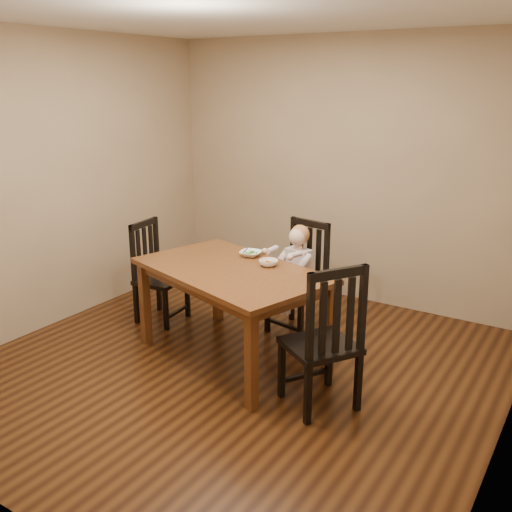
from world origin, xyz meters
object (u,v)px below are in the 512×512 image
Objects in this scene: dining_table at (231,279)px; chair_left at (157,274)px; chair_child at (300,280)px; bowl_peas at (251,254)px; toddler at (297,267)px; chair_right at (325,341)px; bowl_veg at (268,263)px.

chair_left is at bearing 165.57° from dining_table.
chair_child is 5.60× the size of bowl_peas.
toddler is (0.20, 0.75, -0.07)m from dining_table.
bowl_peas is at bearing 97.65° from dining_table.
chair_left is 1.37m from toddler.
bowl_peas is at bearing 90.07° from chair_right.
chair_left is 1.08m from bowl_peas.
chair_left reaches higher than toddler.
chair_child is 0.66m from bowl_veg.
toddler is 3.29× the size of bowl_veg.
chair_right reaches higher than dining_table.
bowl_peas is (-1.04, 0.66, 0.29)m from chair_right.
chair_right is (0.99, -0.29, -0.18)m from dining_table.
bowl_veg is at bearing 100.13° from chair_child.
chair_left is 0.90× the size of chair_right.
toddler is (-0.79, 1.04, 0.10)m from chair_right.
dining_table is at bearing 84.15° from toddler.
chair_child is 0.14m from toddler.
dining_table is 1.64× the size of chair_right.
bowl_veg is (0.02, -0.53, 0.19)m from toddler.
toddler reaches higher than bowl_veg.
toddler is 0.56m from bowl_veg.
chair_right is at bearing -16.47° from dining_table.
toddler is at bearing 74.82° from dining_table.
chair_child reaches higher than bowl_peas.
chair_left is 2.14m from chair_right.
bowl_peas is at bearing 151.42° from bowl_veg.
bowl_peas is at bearing 68.18° from chair_child.
chair_right is 5.91× the size of bowl_peas.
dining_table is 1.13m from chair_left.
chair_right reaches higher than bowl_peas.
chair_child is 1.06× the size of chair_left.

